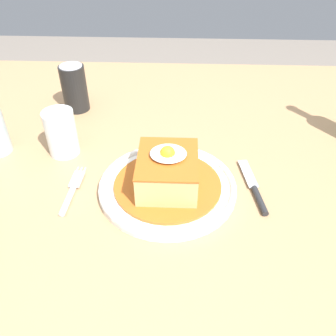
{
  "coord_description": "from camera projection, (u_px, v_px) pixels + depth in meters",
  "views": [
    {
      "loc": [
        0.1,
        -0.67,
        1.23
      ],
      "look_at": [
        0.08,
        -0.11,
        0.79
      ],
      "focal_mm": 38.3,
      "sensor_mm": 36.0,
      "label": 1
    }
  ],
  "objects": [
    {
      "name": "sandwich_meal",
      "position": [
        168.0,
        173.0,
        0.7
      ],
      "size": [
        0.22,
        0.22,
        0.1
      ],
      "color": "#B75B1E",
      "rests_on": "main_plate"
    },
    {
      "name": "drinking_glass",
      "position": [
        62.0,
        136.0,
        0.8
      ],
      "size": [
        0.07,
        0.07,
        0.1
      ],
      "color": "#3F2314",
      "rests_on": "dining_table"
    },
    {
      "name": "main_plate",
      "position": [
        168.0,
        186.0,
        0.72
      ],
      "size": [
        0.28,
        0.28,
        0.02
      ],
      "color": "white",
      "rests_on": "dining_table"
    },
    {
      "name": "knife",
      "position": [
        256.0,
        192.0,
        0.71
      ],
      "size": [
        0.04,
        0.17,
        0.01
      ],
      "color": "#262628",
      "rests_on": "dining_table"
    },
    {
      "name": "dining_table",
      "position": [
        139.0,
        181.0,
        0.89
      ],
      "size": [
        1.38,
        1.04,
        0.75
      ],
      "color": "#A87F56",
      "rests_on": "ground_plane"
    },
    {
      "name": "fork",
      "position": [
        71.0,
        193.0,
        0.71
      ],
      "size": [
        0.02,
        0.14,
        0.01
      ],
      "color": "silver",
      "rests_on": "dining_table"
    },
    {
      "name": "ground_plane",
      "position": [
        148.0,
        318.0,
        1.29
      ],
      "size": [
        6.0,
        6.0,
        0.0
      ],
      "primitive_type": "plane",
      "color": "slate"
    },
    {
      "name": "soda_can",
      "position": [
        74.0,
        88.0,
        0.95
      ],
      "size": [
        0.07,
        0.07,
        0.12
      ],
      "color": "black",
      "rests_on": "dining_table"
    }
  ]
}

